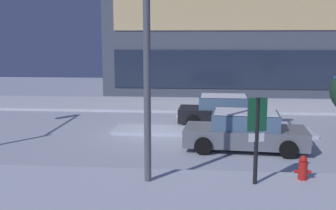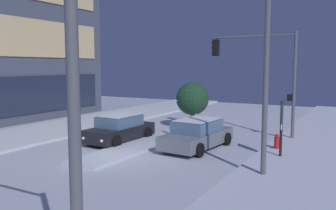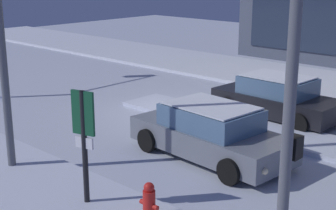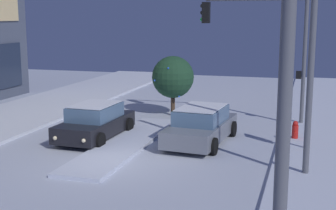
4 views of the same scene
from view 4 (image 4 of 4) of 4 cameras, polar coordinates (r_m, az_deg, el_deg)
ground at (r=16.90m, az=-6.45°, el=-7.01°), size 52.00×52.00×0.00m
median_strip at (r=19.32m, az=-5.00°, el=-4.53°), size 9.00×1.80×0.14m
car_near at (r=19.43m, az=3.98°, el=-2.47°), size 4.80×2.41×1.49m
car_far at (r=20.28m, az=-8.66°, el=-2.03°), size 4.46×2.14×1.49m
traffic_light_corner_near_right at (r=23.03m, az=11.22°, el=8.13°), size 0.32×5.04×6.06m
traffic_light_corner_near_left at (r=6.49m, az=-6.39°, el=1.29°), size 0.32×5.40×5.66m
street_lamp_arched at (r=15.38m, az=14.11°, el=10.61°), size 0.60×2.93×7.98m
fire_hydrant at (r=20.33m, az=14.92°, el=-3.08°), size 0.48×0.26×0.86m
parking_info_sign at (r=18.67m, az=16.40°, el=-0.42°), size 0.55×0.19×2.61m
decorated_tree_median at (r=24.59m, az=0.59°, el=3.35°), size 2.17×2.16×3.10m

